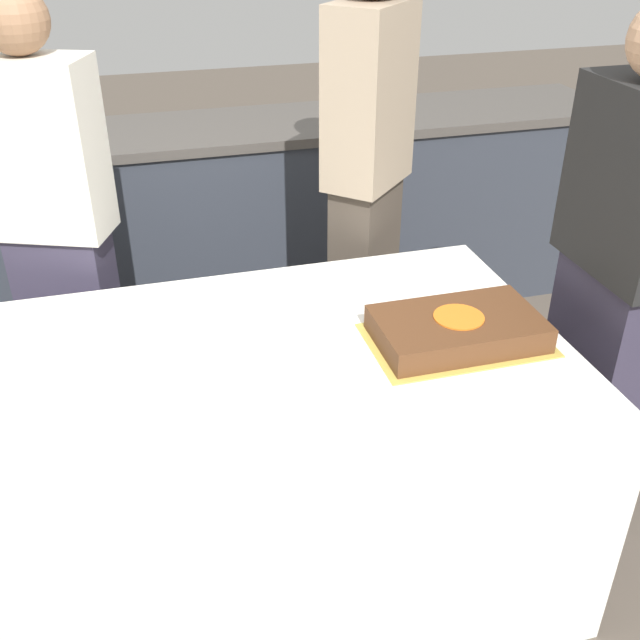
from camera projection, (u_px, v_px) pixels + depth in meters
The scene contains 9 objects.
ground_plane at pixel (203, 574), 2.30m from camera, with size 14.00×14.00×0.00m, color brown.
back_counter at pixel (146, 232), 3.38m from camera, with size 4.40×0.58×0.92m.
dining_table at pixel (192, 483), 2.11m from camera, with size 2.09×1.04×0.75m.
cake at pixel (457, 329), 2.03m from camera, with size 0.49×0.31×0.08m.
side_plate_near_cake at pixel (385, 294), 2.28m from camera, with size 0.20×0.20×0.00m.
utensil_pile at pixel (173, 470), 1.59m from camera, with size 0.15×0.11×0.02m.
person_cutting_cake at pixel (367, 184), 2.62m from camera, with size 0.37×0.37×1.74m.
person_seated_right at pixel (614, 284), 2.17m from camera, with size 0.21×0.41×1.61m.
person_standing_back at pixel (58, 241), 2.42m from camera, with size 0.41×0.32×1.60m.
Camera 1 is at (-0.07, -1.62, 1.85)m, focal length 42.00 mm.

